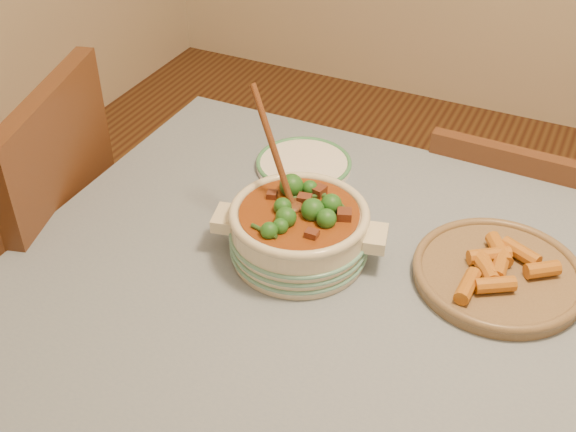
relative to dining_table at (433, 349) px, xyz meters
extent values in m
cube|color=brown|center=(0.00, 0.00, 0.06)|extent=(1.60, 1.00, 0.05)
cube|color=gray|center=(0.00, 0.00, 0.09)|extent=(1.68, 1.08, 0.01)
cylinder|color=brown|center=(-0.73, 0.43, -0.31)|extent=(0.07, 0.07, 0.70)
cylinder|color=beige|center=(-0.30, 0.04, 0.14)|extent=(0.32, 0.32, 0.10)
torus|color=beige|center=(-0.30, 0.04, 0.20)|extent=(0.27, 0.27, 0.02)
cube|color=beige|center=(-0.16, 0.08, 0.16)|extent=(0.06, 0.08, 0.03)
cube|color=beige|center=(-0.45, 0.01, 0.16)|extent=(0.06, 0.08, 0.03)
cylinder|color=#8E3A14|center=(-0.30, 0.04, 0.19)|extent=(0.23, 0.23, 0.02)
cylinder|color=white|center=(-0.43, 0.34, 0.10)|extent=(0.28, 0.28, 0.02)
torus|color=#439360|center=(-0.43, 0.34, 0.11)|extent=(0.23, 0.23, 0.01)
cylinder|color=olive|center=(0.07, 0.14, 0.10)|extent=(0.39, 0.39, 0.02)
torus|color=olive|center=(0.07, 0.14, 0.11)|extent=(0.33, 0.33, 0.02)
cube|color=#532C19|center=(0.01, 0.72, -0.26)|extent=(0.39, 0.39, 0.04)
cube|color=#532C19|center=(0.01, 0.55, -0.06)|extent=(0.38, 0.05, 0.40)
cylinder|color=#532C19|center=(0.18, 0.87, -0.46)|extent=(0.04, 0.04, 0.40)
cylinder|color=#532C19|center=(-0.14, 0.88, -0.46)|extent=(0.04, 0.04, 0.40)
cylinder|color=#532C19|center=(0.17, 0.55, -0.46)|extent=(0.04, 0.04, 0.40)
cylinder|color=#532C19|center=(-0.15, 0.56, -0.46)|extent=(0.04, 0.04, 0.40)
cube|color=#532C19|center=(-1.09, -0.03, -0.17)|extent=(0.57, 0.57, 0.04)
cube|color=#532C19|center=(-0.89, 0.03, 0.08)|extent=(0.17, 0.46, 0.50)
cylinder|color=#532C19|center=(-0.95, 0.22, -0.42)|extent=(0.04, 0.04, 0.50)
cylinder|color=#532C19|center=(-0.84, -0.17, -0.42)|extent=(0.04, 0.04, 0.50)
camera|label=1|loc=(0.16, -0.97, 1.02)|focal=45.00mm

